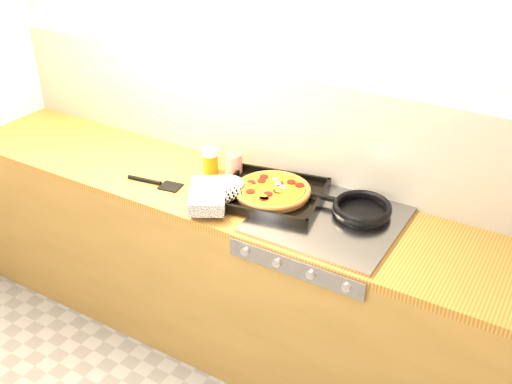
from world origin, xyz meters
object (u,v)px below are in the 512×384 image
Objects in this scene: frying_pan at (361,209)px; juice_glass at (211,160)px; tomato_can at (234,165)px; pizza_on_tray at (255,192)px.

juice_glass reaches higher than frying_pan.
tomato_can is at bearing 178.00° from frying_pan.
pizza_on_tray is 4.72× the size of juice_glass.
tomato_can is (-0.67, 0.02, 0.02)m from frying_pan.
pizza_on_tray is 0.25m from tomato_can.
tomato_can is 0.95× the size of juice_glass.
frying_pan is 0.79m from juice_glass.
juice_glass is at bearing -169.63° from tomato_can.
tomato_can reaches higher than pizza_on_tray.
pizza_on_tray is 4.99× the size of tomato_can.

